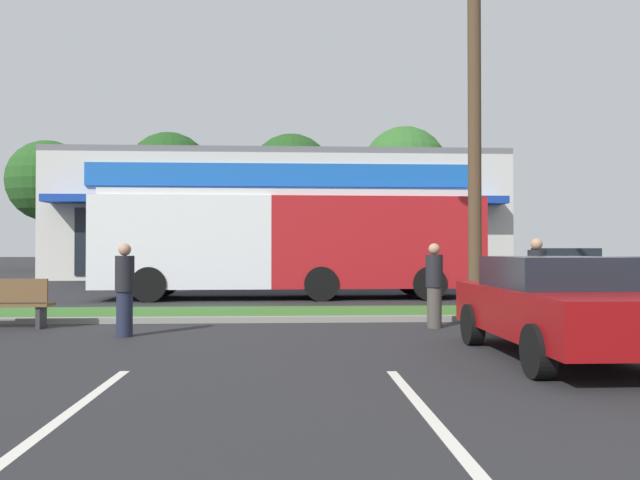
# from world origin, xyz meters

# --- Properties ---
(grass_median) EXTENTS (56.00, 2.20, 0.12)m
(grass_median) POSITION_xyz_m (0.00, 14.00, 0.06)
(grass_median) COLOR #386B28
(grass_median) RESTS_ON ground_plane
(curb_lip) EXTENTS (56.00, 0.24, 0.12)m
(curb_lip) POSITION_xyz_m (0.00, 12.78, 0.06)
(curb_lip) COLOR gray
(curb_lip) RESTS_ON ground_plane
(parking_stripe_1) EXTENTS (0.12, 4.80, 0.01)m
(parking_stripe_1) POSITION_xyz_m (-3.13, 5.32, 0.00)
(parking_stripe_1) COLOR silver
(parking_stripe_1) RESTS_ON ground_plane
(parking_stripe_2) EXTENTS (0.12, 4.80, 0.01)m
(parking_stripe_2) POSITION_xyz_m (0.15, 5.14, 0.00)
(parking_stripe_2) COLOR silver
(parking_stripe_2) RESTS_ON ground_plane
(storefront_building) EXTENTS (22.98, 12.80, 6.48)m
(storefront_building) POSITION_xyz_m (-1.56, 35.73, 3.24)
(storefront_building) COLOR beige
(storefront_building) RESTS_ON ground_plane
(tree_far_left) EXTENTS (5.92, 5.92, 9.46)m
(tree_far_left) POSITION_xyz_m (-18.70, 46.70, 6.48)
(tree_far_left) COLOR #473323
(tree_far_left) RESTS_ON ground_plane
(tree_left) EXTENTS (6.22, 6.22, 10.12)m
(tree_left) POSITION_xyz_m (-9.91, 46.58, 6.99)
(tree_left) COLOR #473323
(tree_left) RESTS_ON ground_plane
(tree_mid_left) EXTENTS (5.78, 5.78, 9.49)m
(tree_mid_left) POSITION_xyz_m (-0.92, 43.35, 6.58)
(tree_mid_left) COLOR #473323
(tree_mid_left) RESTS_ON ground_plane
(tree_mid) EXTENTS (6.01, 6.01, 10.12)m
(tree_mid) POSITION_xyz_m (7.07, 43.59, 7.10)
(tree_mid) COLOR #473323
(tree_mid) RESTS_ON ground_plane
(utility_pole) EXTENTS (3.04, 2.40, 10.48)m
(utility_pole) POSITION_xyz_m (2.97, 13.84, 5.59)
(utility_pole) COLOR #4C3826
(utility_pole) RESTS_ON ground_plane
(city_bus) EXTENTS (11.61, 2.86, 3.25)m
(city_bus) POSITION_xyz_m (-1.06, 19.11, 1.76)
(city_bus) COLOR #AD191E
(city_bus) RESTS_ON ground_plane
(bus_stop_bench) EXTENTS (1.60, 0.45, 0.95)m
(bus_stop_bench) POSITION_xyz_m (-6.42, 11.98, 0.50)
(bus_stop_bench) COLOR brown
(bus_stop_bench) RESTS_ON ground_plane
(car_1) EXTENTS (4.72, 1.98, 1.54)m
(car_1) POSITION_xyz_m (9.93, 23.93, 0.79)
(car_1) COLOR #9E998C
(car_1) RESTS_ON ground_plane
(car_2) EXTENTS (1.91, 4.18, 1.40)m
(car_2) POSITION_xyz_m (2.63, 8.35, 0.73)
(car_2) COLOR maroon
(car_2) RESTS_ON ground_plane
(pedestrian_near_bench) EXTENTS (0.35, 0.35, 1.72)m
(pedestrian_near_bench) POSITION_xyz_m (3.77, 11.98, 0.86)
(pedestrian_near_bench) COLOR #1E2338
(pedestrian_near_bench) RESTS_ON ground_plane
(pedestrian_by_pole) EXTENTS (0.32, 0.32, 1.60)m
(pedestrian_by_pole) POSITION_xyz_m (-3.93, 10.80, 0.81)
(pedestrian_by_pole) COLOR #1E2338
(pedestrian_by_pole) RESTS_ON ground_plane
(pedestrian_far) EXTENTS (0.33, 0.33, 1.61)m
(pedestrian_far) POSITION_xyz_m (1.67, 11.72, 0.81)
(pedestrian_far) COLOR #47423D
(pedestrian_far) RESTS_ON ground_plane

